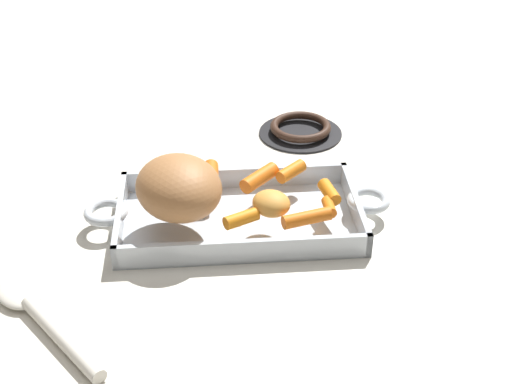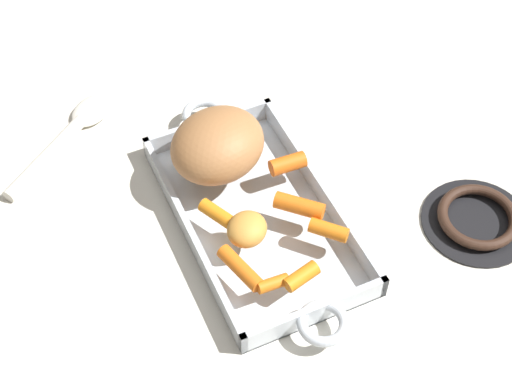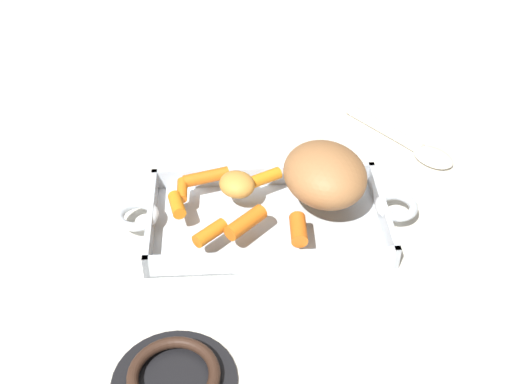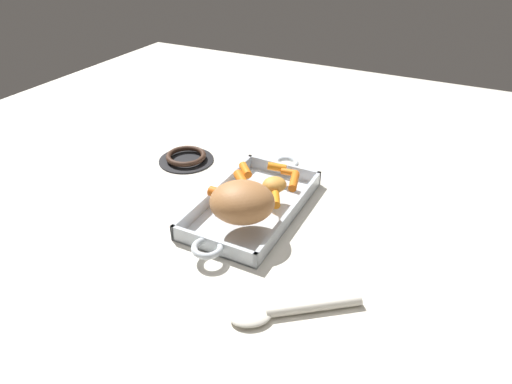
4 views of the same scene
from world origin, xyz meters
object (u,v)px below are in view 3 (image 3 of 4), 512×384
Objects in this scene: potato_near_roast at (237,184)px; pork_roast at (325,174)px; baby_carrot_center_right at (298,229)px; baby_carrot_northeast at (263,178)px; baby_carrot_southwest at (246,222)px; stove_burner_rear at (174,378)px; baby_carrot_long at (206,177)px; baby_carrot_southeast at (177,207)px; roasting_dish at (268,219)px; serving_spoon at (407,142)px; baby_carrot_short at (182,190)px; baby_carrot_northwest at (210,233)px.

pork_roast is at bearing -6.23° from potato_near_roast.
baby_carrot_northeast is at bearing 108.86° from baby_carrot_center_right.
baby_carrot_southwest is 0.44× the size of stove_burner_rear.
baby_carrot_southwest is at bearing -62.72° from baby_carrot_long.
baby_carrot_long is 0.18m from baby_carrot_center_right.
roasting_dish is at bearing 1.99° from baby_carrot_southeast.
pork_roast is 0.90× the size of stove_burner_rear.
serving_spoon is at bearing 27.26° from baby_carrot_northeast.
baby_carrot_long is 0.08m from baby_carrot_southeast.
baby_carrot_short is 0.05m from baby_carrot_long.
baby_carrot_southeast is at bearing 129.52° from baby_carrot_northwest.
baby_carrot_short is 0.79× the size of baby_carrot_northwest.
baby_carrot_southeast is at bearing 157.27° from baby_carrot_southwest.
baby_carrot_northeast is 0.36m from stove_burner_rear.
baby_carrot_center_right is at bearing -118.95° from pork_roast.
baby_carrot_northwest is 0.25× the size of serving_spoon.
serving_spoon is at bearing 26.70° from baby_carrot_southeast.
baby_carrot_northwest is at bearing -112.55° from potato_near_roast.
roasting_dish is 8.01× the size of potato_near_roast.
baby_carrot_long and baby_carrot_northwest have the same top height.
pork_roast reaches higher than roasting_dish.
baby_carrot_long is (-0.18, 0.04, -0.03)m from pork_roast.
pork_roast is 2.67× the size of baby_carrot_northwest.
baby_carrot_southeast is (-0.22, -0.02, -0.03)m from pork_roast.
baby_carrot_long and baby_carrot_southeast have the same top height.
baby_carrot_center_right is at bearing -71.14° from baby_carrot_northeast.
baby_carrot_northwest is 1.11× the size of baby_carrot_southeast.
baby_carrot_northeast is at bearing 29.86° from potato_near_roast.
potato_near_roast is at bearing -32.50° from baby_carrot_long.
baby_carrot_southwest is 1.33× the size of baby_carrot_center_right.
baby_carrot_short reaches higher than stove_burner_rear.
serving_spoon is at bearing 27.62° from potato_near_roast.
baby_carrot_northeast is (0.13, 0.06, -0.00)m from baby_carrot_southeast.
roasting_dish reaches higher than stove_burner_rear.
pork_roast reaches higher than baby_carrot_long.
baby_carrot_center_right reaches higher than baby_carrot_short.
pork_roast is 2.72× the size of baby_carrot_northeast.
baby_carrot_northwest is (-0.17, -0.08, -0.03)m from pork_roast.
baby_carrot_short is at bearing 178.64° from potato_near_roast.
baby_carrot_northwest is (0.01, -0.13, 0.00)m from baby_carrot_long.
baby_carrot_northeast reaches higher than serving_spoon.
potato_near_roast is at bearing 173.77° from pork_roast.
baby_carrot_long is 1.38× the size of baby_carrot_northwest.
stove_burner_rear is (-0.04, -0.34, -0.04)m from baby_carrot_long.
baby_carrot_southwest reaches higher than serving_spoon.
stove_burner_rear reaches higher than serving_spoon.
pork_roast is 0.13m from potato_near_roast.
roasting_dish is 0.12m from baby_carrot_long.
pork_roast is 0.19m from baby_carrot_long.
baby_carrot_southwest is 0.32× the size of serving_spoon.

